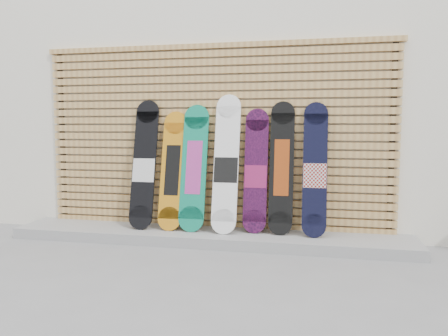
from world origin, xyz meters
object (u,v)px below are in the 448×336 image
(snowboard_2, at_px, (194,167))
(snowboard_3, at_px, (226,164))
(snowboard_0, at_px, (144,165))
(snowboard_5, at_px, (282,168))
(snowboard_1, at_px, (173,170))
(snowboard_4, at_px, (256,171))
(snowboard_6, at_px, (315,170))

(snowboard_2, height_order, snowboard_3, snowboard_3)
(snowboard_0, distance_m, snowboard_5, 1.63)
(snowboard_1, distance_m, snowboard_2, 0.27)
(snowboard_2, relative_size, snowboard_4, 1.04)
(snowboard_1, height_order, snowboard_3, snowboard_3)
(snowboard_0, relative_size, snowboard_6, 1.03)
(snowboard_1, bearing_deg, snowboard_6, 0.26)
(snowboard_4, bearing_deg, snowboard_0, -177.78)
(snowboard_1, xyz_separation_m, snowboard_4, (0.98, 0.04, 0.00))
(snowboard_4, relative_size, snowboard_5, 0.95)
(snowboard_2, height_order, snowboard_4, snowboard_2)
(snowboard_5, bearing_deg, snowboard_2, -178.25)
(snowboard_1, bearing_deg, snowboard_0, -178.10)
(snowboard_1, height_order, snowboard_5, snowboard_5)
(snowboard_4, xyz_separation_m, snowboard_5, (0.29, -0.01, 0.05))
(snowboard_1, bearing_deg, snowboard_4, 2.33)
(snowboard_0, bearing_deg, snowboard_2, 0.93)
(snowboard_5, bearing_deg, snowboard_0, -178.56)
(snowboard_4, distance_m, snowboard_5, 0.30)
(snowboard_0, height_order, snowboard_5, snowboard_0)
(snowboard_2, distance_m, snowboard_5, 1.01)
(snowboard_6, bearing_deg, snowboard_2, -179.62)
(snowboard_0, distance_m, snowboard_2, 0.61)
(snowboard_0, height_order, snowboard_6, snowboard_0)
(snowboard_1, relative_size, snowboard_4, 0.98)
(snowboard_2, xyz_separation_m, snowboard_6, (1.38, 0.01, -0.00))
(snowboard_3, distance_m, snowboard_4, 0.35)
(snowboard_0, relative_size, snowboard_1, 1.10)
(snowboard_2, xyz_separation_m, snowboard_5, (1.01, 0.03, 0.01))
(snowboard_3, relative_size, snowboard_5, 1.06)
(snowboard_1, relative_size, snowboard_6, 0.94)
(snowboard_3, bearing_deg, snowboard_2, 177.67)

